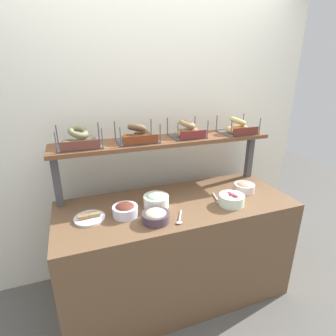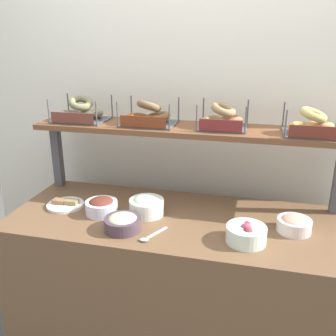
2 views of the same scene
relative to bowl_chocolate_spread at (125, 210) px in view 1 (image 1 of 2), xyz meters
name	(u,v)px [view 1 (image 1 of 2)]	position (x,y,z in m)	size (l,w,h in m)	color
ground_plane	(176,291)	(0.40, 0.04, -0.89)	(8.00, 8.00, 0.00)	#595651
back_wall	(154,140)	(0.40, 0.59, 0.31)	(2.96, 0.06, 2.40)	white
deli_counter	(176,250)	(0.40, 0.04, -0.47)	(1.76, 0.70, 0.85)	brown
shelf_riser_left	(57,180)	(-0.42, 0.31, 0.16)	(0.05, 0.05, 0.40)	#4C4C51
shelf_riser_right	(249,156)	(1.22, 0.31, 0.16)	(0.05, 0.05, 0.40)	#4C4C51
upper_shelf	(165,141)	(0.40, 0.31, 0.37)	(1.72, 0.32, 0.03)	brown
bowl_chocolate_spread	(125,210)	(0.00, 0.00, 0.00)	(0.17, 0.17, 0.09)	white
bowl_lox_spread	(244,187)	(0.99, 0.04, 0.00)	(0.17, 0.17, 0.08)	silver
bowl_scallion_spread	(156,200)	(0.24, 0.05, 0.01)	(0.18, 0.18, 0.11)	white
bowl_tuna_salad	(156,216)	(0.17, -0.14, 0.00)	(0.18, 0.18, 0.08)	#4C3A45
bowl_beet_salad	(232,199)	(0.77, -0.12, 0.00)	(0.19, 0.19, 0.09)	white
serving_plate_white	(90,218)	(-0.24, 0.04, -0.03)	(0.21, 0.21, 0.04)	white
serving_spoon_near_plate	(180,220)	(0.32, -0.19, -0.04)	(0.10, 0.16, 0.01)	#B7B7BC
serving_spoon_by_edge	(217,200)	(0.70, -0.03, -0.04)	(0.06, 0.17, 0.01)	#B7B7BC
bagel_basket_poppy	(79,140)	(-0.24, 0.31, 0.43)	(0.30, 0.26, 0.15)	#4C4C51
bagel_basket_cinnamon_raisin	(137,135)	(0.18, 0.31, 0.43)	(0.30, 0.24, 0.15)	#4C4C51
bagel_basket_everything	(187,131)	(0.59, 0.33, 0.43)	(0.28, 0.26, 0.14)	#4C4C51
bagel_basket_sesame	(237,127)	(1.05, 0.29, 0.43)	(0.29, 0.25, 0.14)	#4C4C51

